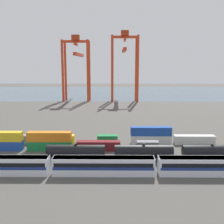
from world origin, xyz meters
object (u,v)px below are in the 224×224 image
shipping_container_6 (21,139)px  passenger_train (104,165)px  shipping_container_4 (98,146)px  gantry_crane_west (77,61)px  gantry_crane_central (125,58)px  freight_tank_row (178,153)px  shipping_container_2 (50,146)px

shipping_container_6 → passenger_train: bearing=-41.9°
shipping_container_4 → shipping_container_6: size_ratio=1.00×
gantry_crane_west → gantry_crane_central: bearing=-2.3°
freight_tank_row → gantry_crane_west: gantry_crane_west is taller
shipping_container_2 → freight_tank_row: bearing=-13.9°
gantry_crane_central → freight_tank_row: bearing=-85.4°
shipping_container_6 → gantry_crane_west: bearing=87.9°
passenger_train → shipping_container_4: size_ratio=5.59×
freight_tank_row → gantry_crane_central: size_ratio=1.46×
shipping_container_2 → shipping_container_6: 11.88m
freight_tank_row → shipping_container_6: bearing=161.5°
shipping_container_4 → shipping_container_6: (-23.68, 6.31, 0.00)m
gantry_crane_west → passenger_train: bearing=-79.9°
gantry_crane_west → gantry_crane_central: 30.92m
gantry_crane_west → freight_tank_row: bearing=-70.9°
freight_tank_row → shipping_container_6: freight_tank_row is taller
shipping_container_2 → gantry_crane_west: size_ratio=0.29×
shipping_container_4 → gantry_crane_west: size_ratio=0.29×
gantry_crane_central → shipping_container_2: bearing=-103.1°
passenger_train → shipping_container_4: bearing=97.0°
gantry_crane_central → gantry_crane_west: bearing=177.7°
shipping_container_2 → shipping_container_6: (-10.07, 6.31, 0.00)m
shipping_container_4 → gantry_crane_central: 109.39m
shipping_container_6 → shipping_container_4: bearing=-14.9°
passenger_train → shipping_container_4: 16.97m
freight_tank_row → shipping_container_2: 34.64m
shipping_container_6 → gantry_crane_west: gantry_crane_west is taller
shipping_container_2 → gantry_crane_central: size_ratio=0.27×
gantry_crane_west → gantry_crane_central: size_ratio=0.95×
freight_tank_row → gantry_crane_west: 124.22m
shipping_container_6 → gantry_crane_central: gantry_crane_central is taller
freight_tank_row → shipping_container_6: (-43.69, 14.61, -0.78)m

